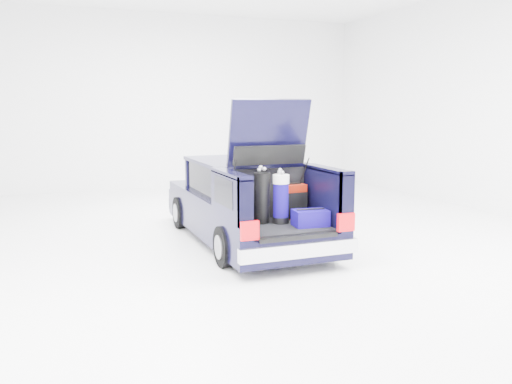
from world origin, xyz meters
name	(u,v)px	position (x,y,z in m)	size (l,w,h in m)	color
ground	(246,241)	(0.00, 0.00, 0.00)	(14.00, 14.00, 0.00)	white
car	(244,203)	(0.00, 0.11, 0.67)	(1.87, 4.65, 2.47)	black
red_suitcase	(294,201)	(0.43, -1.09, 0.87)	(0.36, 0.25, 0.57)	#690F03
black_golf_bag	(262,198)	(-0.20, -1.26, 0.99)	(0.27, 0.30, 0.87)	black
blue_golf_bag	(281,198)	(0.07, -1.36, 0.98)	(0.30, 0.30, 0.84)	black
blue_duffel	(310,218)	(0.40, -1.71, 0.72)	(0.53, 0.38, 0.27)	#100463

